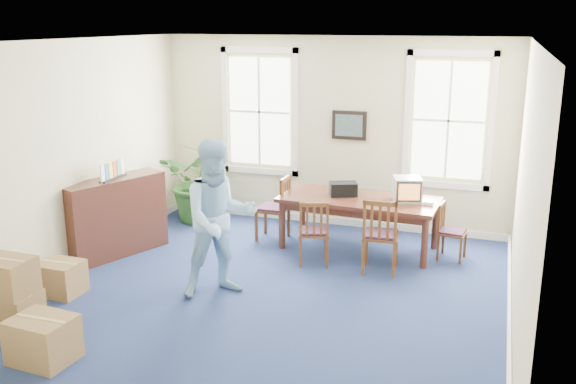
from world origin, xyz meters
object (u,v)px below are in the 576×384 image
(crt_tv, at_px, (407,189))
(man, at_px, (219,219))
(chair_near_left, at_px, (314,231))
(conference_table, at_px, (359,223))
(potted_plant, at_px, (201,181))
(cardboard_boxes, at_px, (33,292))
(credenza, at_px, (114,214))

(crt_tv, height_order, man, man)
(crt_tv, bearing_deg, man, -148.85)
(chair_near_left, xyz_separation_m, man, (-0.83, -1.41, 0.53))
(conference_table, xyz_separation_m, potted_plant, (-2.93, 0.51, 0.32))
(man, bearing_deg, crt_tv, 8.46)
(crt_tv, bearing_deg, conference_table, 167.19)
(conference_table, height_order, cardboard_boxes, cardboard_boxes)
(crt_tv, xyz_separation_m, chair_near_left, (-1.20, -0.87, -0.51))
(crt_tv, bearing_deg, cardboard_boxes, -150.46)
(cardboard_boxes, bearing_deg, man, 44.58)
(conference_table, height_order, crt_tv, crt_tv)
(crt_tv, relative_size, chair_near_left, 0.45)
(crt_tv, bearing_deg, credenza, -177.59)
(conference_table, relative_size, credenza, 1.49)
(chair_near_left, bearing_deg, credenza, -6.51)
(cardboard_boxes, bearing_deg, chair_near_left, 50.83)
(credenza, relative_size, cardboard_boxes, 1.01)
(man, distance_m, credenza, 2.28)
(crt_tv, xyz_separation_m, credenza, (-4.13, -1.47, -0.37))
(conference_table, bearing_deg, crt_tv, 7.89)
(potted_plant, bearing_deg, man, -59.57)
(conference_table, distance_m, crt_tv, 0.92)
(chair_near_left, xyz_separation_m, credenza, (-2.93, -0.60, 0.14))
(cardboard_boxes, bearing_deg, conference_table, 52.44)
(conference_table, xyz_separation_m, credenza, (-3.42, -1.42, 0.22))
(man, xyz_separation_m, credenza, (-2.10, 0.81, -0.38))
(man, bearing_deg, conference_table, 19.40)
(crt_tv, distance_m, potted_plant, 3.68)
(crt_tv, xyz_separation_m, potted_plant, (-3.64, 0.45, -0.27))
(crt_tv, distance_m, chair_near_left, 1.56)
(conference_table, xyz_separation_m, man, (-1.32, -2.23, 0.61))
(credenza, distance_m, cardboard_boxes, 2.46)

